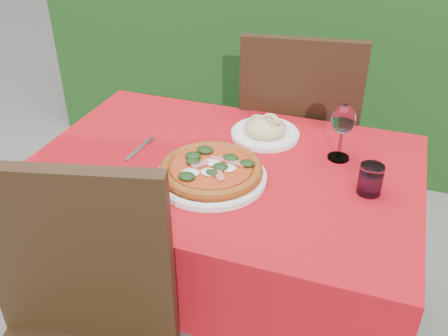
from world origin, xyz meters
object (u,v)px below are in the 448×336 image
(chair_far, at_px, (298,132))
(wine_glass, at_px, (343,121))
(pasta_plate, at_px, (265,130))
(pizza_plate, at_px, (211,172))
(fork, at_px, (137,151))
(water_glass, at_px, (370,181))

(chair_far, relative_size, wine_glass, 5.32)
(pasta_plate, bearing_deg, pizza_plate, -103.75)
(wine_glass, xyz_separation_m, fork, (-0.66, -0.18, -0.13))
(pizza_plate, relative_size, pasta_plate, 1.59)
(pizza_plate, xyz_separation_m, fork, (-0.30, 0.08, -0.03))
(fork, bearing_deg, wine_glass, 19.30)
(water_glass, distance_m, fork, 0.77)
(chair_far, height_order, wine_glass, chair_far)
(chair_far, distance_m, wine_glass, 0.55)
(chair_far, relative_size, fork, 5.63)
(pizza_plate, relative_size, fork, 2.11)
(chair_far, bearing_deg, fork, 45.81)
(water_glass, bearing_deg, chair_far, 119.17)
(water_glass, relative_size, fork, 0.51)
(water_glass, xyz_separation_m, fork, (-0.77, -0.01, -0.04))
(wine_glass, bearing_deg, pizza_plate, -143.23)
(chair_far, relative_size, pizza_plate, 2.67)
(pizza_plate, height_order, wine_glass, wine_glass)
(chair_far, xyz_separation_m, pizza_plate, (-0.14, -0.69, 0.18))
(chair_far, bearing_deg, pasta_plate, 72.78)
(water_glass, xyz_separation_m, wine_glass, (-0.12, 0.17, 0.10))
(chair_far, height_order, pasta_plate, chair_far)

